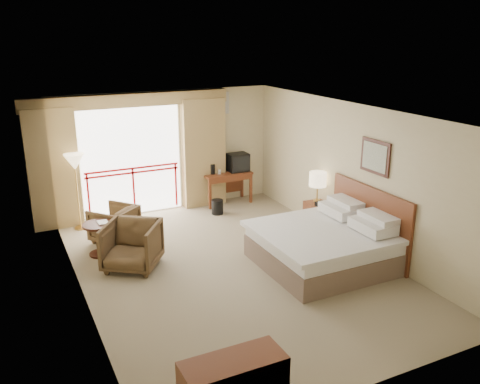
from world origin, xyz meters
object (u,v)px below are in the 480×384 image
bed (324,245)px  nightstand (317,217)px  tv (238,162)px  armchair_near (133,267)px  armchair_far (115,240)px  side_table (99,234)px  floor_lamp (75,165)px  wastebasket (217,207)px  table_lamp (318,180)px  desk (226,179)px

bed → nightstand: bearing=59.9°
tv → armchair_near: 4.17m
bed → armchair_far: size_ratio=2.74×
armchair_far → armchair_near: (0.01, -1.33, 0.00)m
nightstand → armchair_far: (-3.85, 1.32, -0.30)m
bed → armchair_near: size_ratio=2.34×
side_table → armchair_near: bearing=-62.8°
floor_lamp → tv: bearing=2.6°
wastebasket → armchair_far: 2.48m
wastebasket → armchair_far: bearing=-168.0°
floor_lamp → nightstand: bearing=-27.7°
tv → side_table: (-3.63, -1.67, -0.55)m
table_lamp → side_table: bearing=170.3°
nightstand → desk: size_ratio=0.52×
tv → armchair_far: bearing=-140.9°
bed → armchair_near: bed is taller
nightstand → tv: tv is taller
desk → wastebasket: desk is taller
nightstand → wastebasket: (-1.43, 1.83, -0.14)m
armchair_far → side_table: size_ratio=1.28×
tv → wastebasket: size_ratio=1.44×
floor_lamp → table_lamp: bearing=-27.1°
desk → tv: (0.30, -0.06, 0.38)m
nightstand → armchair_far: nightstand is taller
bed → floor_lamp: floor_lamp is taller
bed → wastebasket: 3.28m
bed → desk: size_ratio=1.85×
bed → tv: size_ratio=4.46×
bed → table_lamp: table_lamp is taller
table_lamp → armchair_far: bearing=161.8°
armchair_far → floor_lamp: floor_lamp is taller
armchair_far → nightstand: bearing=121.3°
desk → floor_lamp: bearing=-171.4°
bed → table_lamp: bearing=60.8°
armchair_near → table_lamp: bearing=35.4°
table_lamp → armchair_near: 4.00m
wastebasket → desk: bearing=52.6°
nightstand → armchair_near: (-3.85, -0.01, -0.30)m
armchair_far → armchair_near: armchair_near is taller
armchair_near → desk: bearing=75.2°
tv → floor_lamp: bearing=-157.6°
desk → tv: bearing=-6.0°
nightstand → armchair_far: size_ratio=0.78×
armchair_far → armchair_near: size_ratio=0.86×
nightstand → bed: bearing=-115.5°
table_lamp → desk: table_lamp is taller
desk → armchair_far: bearing=-153.1°
wastebasket → table_lamp: bearing=-51.2°
bed → tv: tv is taller
side_table → floor_lamp: size_ratio=0.38×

